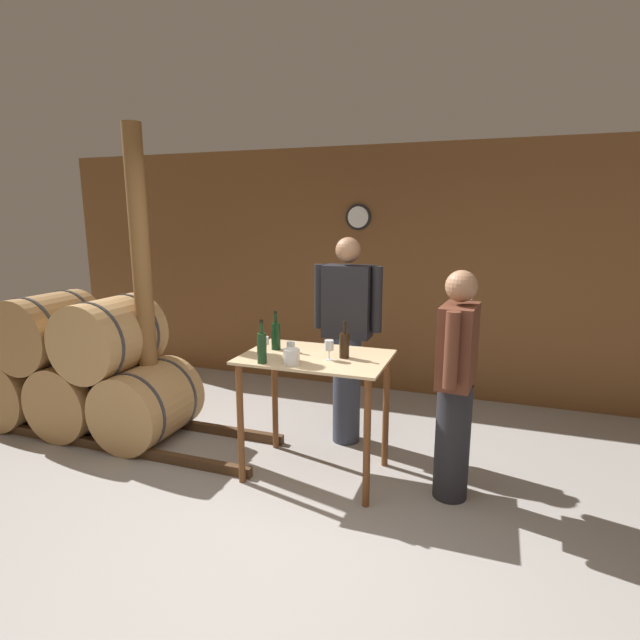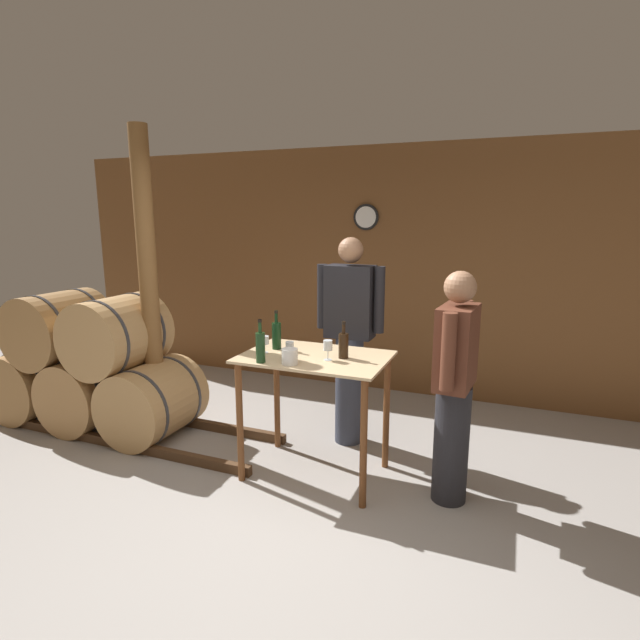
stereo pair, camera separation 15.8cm
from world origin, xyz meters
name	(u,v)px [view 2 (the right image)]	position (x,y,z in m)	size (l,w,h in m)	color
ground_plane	(280,544)	(0.00, 0.00, 0.00)	(14.00, 14.00, 0.00)	#9E9993
back_wall	(399,272)	(0.00, 2.96, 1.35)	(8.40, 0.08, 2.70)	brown
barrel_rack	(91,368)	(-2.43, 0.94, 0.56)	(3.73, 0.75, 1.27)	#4C331E
tasting_table	(315,380)	(-0.13, 0.87, 0.76)	(1.07, 0.73, 0.95)	#D1B284
wooden_post	(149,287)	(-1.76, 1.03, 1.35)	(0.16, 0.16, 2.70)	brown
wine_bottle_far_left	(277,335)	(-0.48, 0.94, 1.06)	(0.07, 0.07, 0.30)	black
wine_bottle_left	(260,346)	(-0.42, 0.57, 1.07)	(0.07, 0.07, 0.31)	#193819
wine_bottle_center	(343,345)	(0.09, 0.89, 1.05)	(0.07, 0.07, 0.27)	black
wine_glass_near_left	(264,341)	(-0.51, 0.80, 1.04)	(0.07, 0.07, 0.13)	silver
wine_glass_near_center	(290,347)	(-0.26, 0.71, 1.04)	(0.06, 0.06, 0.13)	silver
wine_glass_near_right	(328,346)	(0.00, 0.80, 1.05)	(0.07, 0.07, 0.15)	silver
ice_bucket	(290,357)	(-0.21, 0.60, 1.00)	(0.11, 0.11, 0.11)	white
person_host	(455,384)	(0.88, 0.89, 0.85)	(0.25, 0.59, 1.62)	#232328
person_visitor_with_scarf	(350,337)	(-0.07, 1.51, 0.95)	(0.59, 0.24, 1.79)	#333847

